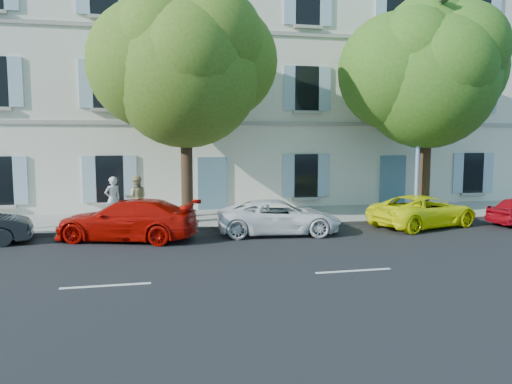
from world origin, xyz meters
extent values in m
plane|color=black|center=(0.00, 0.00, 0.00)|extent=(90.00, 90.00, 0.00)
cube|color=#A09E96|center=(0.00, 4.45, 0.07)|extent=(36.00, 4.50, 0.15)
cube|color=#9E998E|center=(0.00, 2.28, 0.08)|extent=(36.00, 0.16, 0.16)
cube|color=silver|center=(0.00, 10.20, 6.00)|extent=(28.00, 7.00, 12.00)
imported|color=#AE0B04|center=(-5.71, 1.19, 0.67)|extent=(5.00, 3.31, 1.35)
imported|color=white|center=(-0.57, 1.14, 0.60)|extent=(4.51, 2.48, 1.20)
imported|color=#FCFF0A|center=(5.11, 1.33, 0.61)|extent=(4.76, 3.23, 1.21)
cylinder|color=#3A2819|center=(-3.56, 3.47, 1.91)|extent=(0.44, 0.44, 3.51)
ellipsoid|color=#517A1F|center=(-3.56, 3.47, 5.77)|extent=(5.62, 5.62, 6.18)
cylinder|color=#3A2819|center=(6.27, 3.29, 1.88)|extent=(0.46, 0.46, 3.46)
ellipsoid|color=#42791F|center=(6.27, 3.29, 5.71)|extent=(5.62, 5.62, 6.18)
cylinder|color=#7293BF|center=(5.74, 2.96, 4.36)|extent=(0.17, 0.17, 8.43)
imported|color=silver|center=(-6.34, 4.16, 1.01)|extent=(0.75, 0.67, 1.73)
imported|color=tan|center=(-5.46, 4.26, 1.02)|extent=(0.85, 0.67, 1.74)
camera|label=1|loc=(-5.02, -15.46, 3.33)|focal=35.00mm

